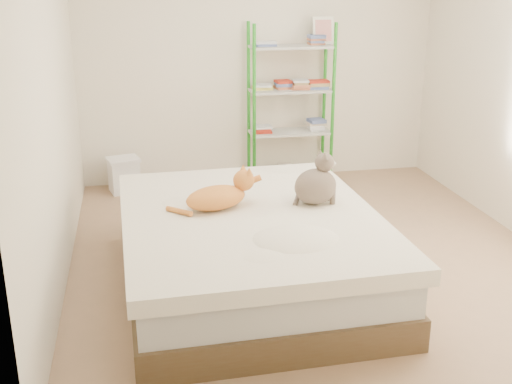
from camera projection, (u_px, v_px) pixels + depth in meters
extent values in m
cube|color=tan|center=(308.00, 252.00, 5.27)|extent=(3.80, 4.20, 0.01)
cube|color=#FDECCE|center=(259.00, 59.00, 6.79)|extent=(3.80, 0.01, 2.60)
cube|color=#FDECCE|center=(438.00, 180.00, 2.89)|extent=(3.80, 0.01, 2.60)
cube|color=#FDECCE|center=(51.00, 105.00, 4.50)|extent=(0.01, 4.20, 2.60)
cube|color=#4E3925|center=(250.00, 272.00, 4.68)|extent=(1.80, 2.23, 0.22)
cube|color=silver|center=(250.00, 243.00, 4.60)|extent=(1.75, 2.16, 0.24)
cube|color=beige|center=(250.00, 221.00, 4.55)|extent=(1.84, 2.27, 0.11)
cylinder|color=green|center=(254.00, 109.00, 6.56)|extent=(0.04, 0.04, 1.70)
cylinder|color=green|center=(249.00, 103.00, 6.86)|extent=(0.04, 0.04, 1.70)
cylinder|color=green|center=(333.00, 106.00, 6.71)|extent=(0.04, 0.04, 1.70)
cylinder|color=green|center=(324.00, 100.00, 7.01)|extent=(0.04, 0.04, 1.70)
cube|color=#BAB9B0|center=(289.00, 172.00, 7.03)|extent=(0.86, 0.34, 0.02)
cube|color=#BAB9B0|center=(290.00, 132.00, 6.88)|extent=(0.86, 0.34, 0.02)
cube|color=#BAB9B0|center=(291.00, 90.00, 6.74)|extent=(0.86, 0.34, 0.02)
cube|color=#BAB9B0|center=(291.00, 47.00, 6.59)|extent=(0.86, 0.34, 0.02)
cube|color=red|center=(289.00, 167.00, 7.01)|extent=(0.20, 0.16, 0.09)
cube|color=red|center=(263.00, 128.00, 6.81)|extent=(0.20, 0.16, 0.09)
cube|color=red|center=(317.00, 126.00, 6.92)|extent=(0.20, 0.16, 0.09)
cube|color=red|center=(263.00, 86.00, 6.66)|extent=(0.20, 0.16, 0.09)
cube|color=red|center=(281.00, 85.00, 6.70)|extent=(0.20, 0.16, 0.09)
cube|color=red|center=(300.00, 84.00, 6.73)|extent=(0.20, 0.16, 0.09)
cube|color=red|center=(318.00, 84.00, 6.77)|extent=(0.20, 0.16, 0.09)
cube|color=red|center=(263.00, 42.00, 6.52)|extent=(0.20, 0.16, 0.09)
cube|color=red|center=(320.00, 40.00, 6.62)|extent=(0.20, 0.16, 0.09)
cube|color=white|center=(323.00, 30.00, 6.65)|extent=(0.22, 0.07, 0.28)
cube|color=red|center=(323.00, 31.00, 6.64)|extent=(0.17, 0.05, 0.22)
cube|color=#AB7C51|center=(306.00, 200.00, 5.93)|extent=(0.67, 0.64, 0.37)
cube|color=#4B2088|center=(324.00, 206.00, 5.79)|extent=(0.27, 0.18, 0.08)
cube|color=#AB7C51|center=(312.00, 187.00, 5.71)|extent=(0.53, 0.42, 0.12)
cube|color=white|center=(124.00, 176.00, 6.66)|extent=(0.34, 0.31, 0.33)
cube|color=white|center=(123.00, 159.00, 6.60)|extent=(0.37, 0.35, 0.03)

